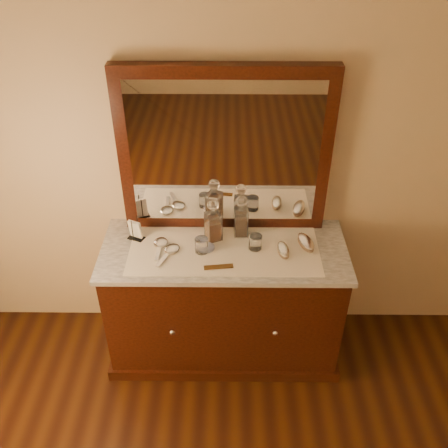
% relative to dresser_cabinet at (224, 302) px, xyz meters
% --- Properties ---
extents(dresser_cabinet, '(1.40, 0.55, 0.82)m').
position_rel_dresser_cabinet_xyz_m(dresser_cabinet, '(0.00, 0.00, 0.00)').
color(dresser_cabinet, black).
rests_on(dresser_cabinet, floor).
extents(dresser_plinth, '(1.46, 0.59, 0.08)m').
position_rel_dresser_cabinet_xyz_m(dresser_plinth, '(0.00, 0.00, -0.37)').
color(dresser_plinth, black).
rests_on(dresser_plinth, floor).
extents(knob_left, '(0.04, 0.04, 0.04)m').
position_rel_dresser_cabinet_xyz_m(knob_left, '(-0.30, -0.28, 0.04)').
color(knob_left, silver).
rests_on(knob_left, dresser_cabinet).
extents(knob_right, '(0.04, 0.04, 0.04)m').
position_rel_dresser_cabinet_xyz_m(knob_right, '(0.30, -0.28, 0.04)').
color(knob_right, silver).
rests_on(knob_right, dresser_cabinet).
extents(marble_top, '(1.44, 0.59, 0.03)m').
position_rel_dresser_cabinet_xyz_m(marble_top, '(0.00, 0.00, 0.42)').
color(marble_top, silver).
rests_on(marble_top, dresser_cabinet).
extents(mirror_frame, '(1.20, 0.08, 1.00)m').
position_rel_dresser_cabinet_xyz_m(mirror_frame, '(0.00, 0.25, 0.94)').
color(mirror_frame, black).
rests_on(mirror_frame, marble_top).
extents(mirror_glass, '(1.06, 0.01, 0.86)m').
position_rel_dresser_cabinet_xyz_m(mirror_glass, '(0.00, 0.21, 0.94)').
color(mirror_glass, white).
rests_on(mirror_glass, marble_top).
extents(lace_runner, '(1.10, 0.45, 0.00)m').
position_rel_dresser_cabinet_xyz_m(lace_runner, '(0.00, -0.02, 0.44)').
color(lace_runner, white).
rests_on(lace_runner, marble_top).
extents(pin_dish, '(0.10, 0.10, 0.01)m').
position_rel_dresser_cabinet_xyz_m(pin_dish, '(-0.10, -0.01, 0.45)').
color(pin_dish, white).
rests_on(pin_dish, lace_runner).
extents(comb, '(0.17, 0.05, 0.01)m').
position_rel_dresser_cabinet_xyz_m(comb, '(-0.03, -0.17, 0.45)').
color(comb, brown).
rests_on(comb, lace_runner).
extents(napkin_rack, '(0.11, 0.09, 0.15)m').
position_rel_dresser_cabinet_xyz_m(napkin_rack, '(-0.53, 0.09, 0.50)').
color(napkin_rack, black).
rests_on(napkin_rack, marble_top).
extents(decanter_left, '(0.11, 0.11, 0.27)m').
position_rel_dresser_cabinet_xyz_m(decanter_left, '(-0.06, 0.09, 0.55)').
color(decanter_left, '#944A15').
rests_on(decanter_left, lace_runner).
extents(decanter_right, '(0.09, 0.09, 0.27)m').
position_rel_dresser_cabinet_xyz_m(decanter_right, '(0.10, 0.14, 0.55)').
color(decanter_right, '#944A15').
rests_on(decanter_right, lace_runner).
extents(brush_near, '(0.08, 0.15, 0.04)m').
position_rel_dresser_cabinet_xyz_m(brush_near, '(0.34, -0.04, 0.46)').
color(brush_near, '#8C6F56').
rests_on(brush_near, lace_runner).
extents(brush_far, '(0.12, 0.18, 0.05)m').
position_rel_dresser_cabinet_xyz_m(brush_far, '(0.48, 0.03, 0.47)').
color(brush_far, '#8C6F56').
rests_on(brush_far, lace_runner).
extents(hand_mirror_outer, '(0.09, 0.22, 0.02)m').
position_rel_dresser_cabinet_xyz_m(hand_mirror_outer, '(-0.37, 0.02, 0.45)').
color(hand_mirror_outer, silver).
rests_on(hand_mirror_outer, lace_runner).
extents(hand_mirror_inner, '(0.14, 0.22, 0.02)m').
position_rel_dresser_cabinet_xyz_m(hand_mirror_inner, '(-0.31, -0.04, 0.45)').
color(hand_mirror_inner, silver).
rests_on(hand_mirror_inner, lace_runner).
extents(tumblers, '(0.39, 0.11, 0.09)m').
position_rel_dresser_cabinet_xyz_m(tumblers, '(0.03, -0.01, 0.49)').
color(tumblers, white).
rests_on(tumblers, lace_runner).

